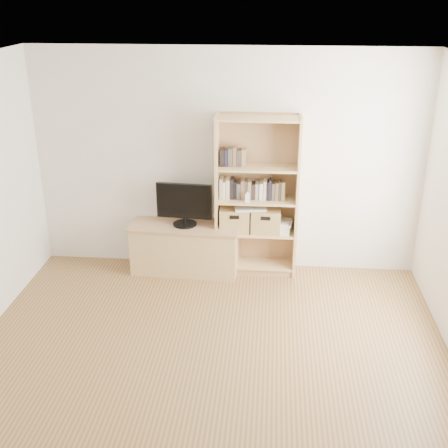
# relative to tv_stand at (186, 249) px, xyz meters

# --- Properties ---
(floor) EXTENTS (4.50, 5.00, 0.01)m
(floor) POSITION_rel_tv_stand_xyz_m (0.47, -2.27, -0.29)
(floor) COLOR brown
(floor) RESTS_ON ground
(back_wall) EXTENTS (4.50, 0.02, 2.60)m
(back_wall) POSITION_rel_tv_stand_xyz_m (0.47, 0.23, 1.01)
(back_wall) COLOR white
(back_wall) RESTS_ON floor
(ceiling) EXTENTS (4.50, 5.00, 0.01)m
(ceiling) POSITION_rel_tv_stand_xyz_m (0.47, -2.27, 2.31)
(ceiling) COLOR white
(ceiling) RESTS_ON back_wall
(tv_stand) EXTENTS (1.27, 0.53, 0.57)m
(tv_stand) POSITION_rel_tv_stand_xyz_m (0.00, 0.00, 0.00)
(tv_stand) COLOR tan
(tv_stand) RESTS_ON floor
(bookshelf) EXTENTS (0.95, 0.35, 1.89)m
(bookshelf) POSITION_rel_tv_stand_xyz_m (0.83, 0.07, 0.66)
(bookshelf) COLOR tan
(bookshelf) RESTS_ON floor
(television) EXTENTS (0.65, 0.10, 0.51)m
(television) POSITION_rel_tv_stand_xyz_m (-0.00, 0.00, 0.57)
(television) COLOR black
(television) RESTS_ON tv_stand
(books_row_mid) EXTENTS (0.86, 0.18, 0.23)m
(books_row_mid) POSITION_rel_tv_stand_xyz_m (0.83, 0.09, 0.75)
(books_row_mid) COLOR #9D9786
(books_row_mid) RESTS_ON bookshelf
(books_row_upper) EXTENTS (0.37, 0.14, 0.20)m
(books_row_upper) POSITION_rel_tv_stand_xyz_m (0.62, 0.08, 1.12)
(books_row_upper) COLOR #9D9786
(books_row_upper) RESTS_ON bookshelf
(baby_monitor) EXTENTS (0.05, 0.03, 0.10)m
(baby_monitor) POSITION_rel_tv_stand_xyz_m (0.73, -0.04, 0.69)
(baby_monitor) COLOR white
(baby_monitor) RESTS_ON bookshelf
(basket_left) EXTENTS (0.36, 0.30, 0.28)m
(basket_left) POSITION_rel_tv_stand_xyz_m (0.58, 0.06, 0.38)
(basket_left) COLOR olive
(basket_left) RESTS_ON bookshelf
(basket_right) EXTENTS (0.35, 0.29, 0.28)m
(basket_right) POSITION_rel_tv_stand_xyz_m (0.95, 0.06, 0.38)
(basket_right) COLOR olive
(basket_right) RESTS_ON bookshelf
(laptop) EXTENTS (0.39, 0.30, 0.03)m
(laptop) POSITION_rel_tv_stand_xyz_m (0.76, 0.06, 0.54)
(laptop) COLOR silver
(laptop) RESTS_ON basket_left
(magazine_stack) EXTENTS (0.21, 0.26, 0.11)m
(magazine_stack) POSITION_rel_tv_stand_xyz_m (1.16, 0.06, 0.29)
(magazine_stack) COLOR beige
(magazine_stack) RESTS_ON bookshelf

